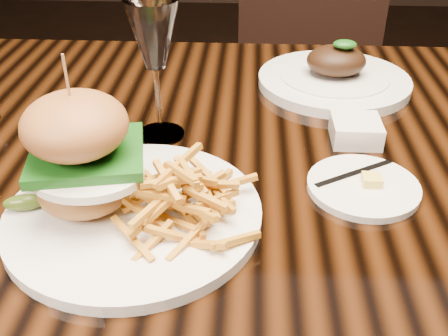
# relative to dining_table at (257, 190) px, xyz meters

# --- Properties ---
(dining_table) EXTENTS (1.60, 0.90, 0.75)m
(dining_table) POSITION_rel_dining_table_xyz_m (0.00, 0.00, 0.00)
(dining_table) COLOR black
(dining_table) RESTS_ON ground
(burger_plate) EXTENTS (0.31, 0.31, 0.20)m
(burger_plate) POSITION_rel_dining_table_xyz_m (-0.16, -0.18, 0.13)
(burger_plate) COLOR white
(burger_plate) RESTS_ON dining_table
(side_saucer) EXTENTS (0.14, 0.14, 0.02)m
(side_saucer) POSITION_rel_dining_table_xyz_m (0.14, -0.10, 0.08)
(side_saucer) COLOR white
(side_saucer) RESTS_ON dining_table
(ramekin) EXTENTS (0.09, 0.09, 0.03)m
(ramekin) POSITION_rel_dining_table_xyz_m (0.14, 0.03, 0.09)
(ramekin) COLOR white
(ramekin) RESTS_ON dining_table
(wine_glass) EXTENTS (0.08, 0.08, 0.21)m
(wine_glass) POSITION_rel_dining_table_xyz_m (-0.15, 0.03, 0.23)
(wine_glass) COLOR white
(wine_glass) RESTS_ON dining_table
(far_dish) EXTENTS (0.27, 0.27, 0.09)m
(far_dish) POSITION_rel_dining_table_xyz_m (0.14, 0.23, 0.09)
(far_dish) COLOR white
(far_dish) RESTS_ON dining_table
(chair_far) EXTENTS (0.50, 0.50, 0.95)m
(chair_far) POSITION_rel_dining_table_xyz_m (0.16, 0.89, -0.13)
(chair_far) COLOR black
(chair_far) RESTS_ON ground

